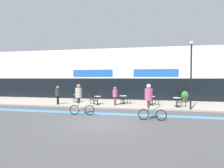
# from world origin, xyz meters

# --- Properties ---
(ground_plane) EXTENTS (120.00, 120.00, 0.00)m
(ground_plane) POSITION_xyz_m (0.00, 0.00, 0.00)
(ground_plane) COLOR #424244
(sidewalk_slab) EXTENTS (40.00, 5.50, 0.12)m
(sidewalk_slab) POSITION_xyz_m (0.00, 7.25, 0.06)
(sidewalk_slab) COLOR gray
(sidewalk_slab) RESTS_ON ground
(storefront_facade) EXTENTS (40.00, 4.06, 5.94)m
(storefront_facade) POSITION_xyz_m (0.00, 11.97, 2.96)
(storefront_facade) COLOR silver
(storefront_facade) RESTS_ON ground
(bike_lane_stripe) EXTENTS (36.00, 0.70, 0.01)m
(bike_lane_stripe) POSITION_xyz_m (0.00, 2.48, 0.00)
(bike_lane_stripe) COLOR #3D7AB7
(bike_lane_stripe) RESTS_ON ground
(bistro_table_0) EXTENTS (0.77, 0.77, 0.77)m
(bistro_table_0) POSITION_xyz_m (-4.33, 7.15, 0.68)
(bistro_table_0) COLOR black
(bistro_table_0) RESTS_ON sidewalk_slab
(bistro_table_1) EXTENTS (0.65, 0.65, 0.74)m
(bistro_table_1) POSITION_xyz_m (-1.86, 6.01, 0.65)
(bistro_table_1) COLOR black
(bistro_table_1) RESTS_ON sidewalk_slab
(bistro_table_2) EXTENTS (0.70, 0.70, 0.74)m
(bistro_table_2) POSITION_xyz_m (0.43, 6.96, 0.65)
(bistro_table_2) COLOR black
(bistro_table_2) RESTS_ON sidewalk_slab
(bistro_table_3) EXTENTS (0.75, 0.75, 0.77)m
(bistro_table_3) POSITION_xyz_m (3.01, 6.68, 0.67)
(bistro_table_3) COLOR black
(bistro_table_3) RESTS_ON sidewalk_slab
(bistro_table_4) EXTENTS (0.67, 0.67, 0.76)m
(bistro_table_4) POSITION_xyz_m (5.19, 6.00, 0.66)
(bistro_table_4) COLOR black
(bistro_table_4) RESTS_ON sidewalk_slab
(cafe_chair_0_near) EXTENTS (0.40, 0.58, 0.90)m
(cafe_chair_0_near) POSITION_xyz_m (-4.33, 6.53, 0.64)
(cafe_chair_0_near) COLOR black
(cafe_chair_0_near) RESTS_ON sidewalk_slab
(cafe_chair_1_near) EXTENTS (0.43, 0.59, 0.90)m
(cafe_chair_1_near) POSITION_xyz_m (-1.85, 5.38, 0.64)
(cafe_chair_1_near) COLOR black
(cafe_chair_1_near) RESTS_ON sidewalk_slab
(cafe_chair_1_side) EXTENTS (0.59, 0.44, 0.90)m
(cafe_chair_1_side) POSITION_xyz_m (-2.48, 6.00, 0.64)
(cafe_chair_1_side) COLOR black
(cafe_chair_1_side) RESTS_ON sidewalk_slab
(cafe_chair_2_near) EXTENTS (0.43, 0.59, 0.90)m
(cafe_chair_2_near) POSITION_xyz_m (0.42, 6.34, 0.64)
(cafe_chair_2_near) COLOR black
(cafe_chair_2_near) RESTS_ON sidewalk_slab
(cafe_chair_2_side) EXTENTS (0.58, 0.41, 0.90)m
(cafe_chair_2_side) POSITION_xyz_m (1.05, 6.97, 0.64)
(cafe_chair_2_side) COLOR black
(cafe_chair_2_side) RESTS_ON sidewalk_slab
(cafe_chair_3_near) EXTENTS (0.42, 0.59, 0.90)m
(cafe_chair_3_near) POSITION_xyz_m (3.01, 6.06, 0.64)
(cafe_chair_3_near) COLOR black
(cafe_chair_3_near) RESTS_ON sidewalk_slab
(cafe_chair_3_side) EXTENTS (0.59, 0.44, 0.90)m
(cafe_chair_3_side) POSITION_xyz_m (3.63, 6.69, 0.64)
(cafe_chair_3_side) COLOR black
(cafe_chair_3_side) RESTS_ON sidewalk_slab
(cafe_chair_4_near) EXTENTS (0.45, 0.60, 0.90)m
(cafe_chair_4_near) POSITION_xyz_m (5.18, 5.38, 0.64)
(cafe_chair_4_near) COLOR black
(cafe_chair_4_near) RESTS_ON sidewalk_slab
(cafe_chair_4_side) EXTENTS (0.59, 0.42, 0.90)m
(cafe_chair_4_side) POSITION_xyz_m (5.81, 6.00, 0.64)
(cafe_chair_4_side) COLOR black
(cafe_chair_4_side) RESTS_ON sidewalk_slab
(planter_pot) EXTENTS (0.73, 0.73, 1.13)m
(planter_pot) POSITION_xyz_m (6.43, 9.01, 0.73)
(planter_pot) COLOR brown
(planter_pot) RESTS_ON sidewalk_slab
(lamp_post) EXTENTS (0.26, 0.26, 5.28)m
(lamp_post) POSITION_xyz_m (5.98, 4.75, 3.16)
(lamp_post) COLOR black
(lamp_post) RESTS_ON sidewalk_slab
(cyclist_0) EXTENTS (1.77, 0.50, 2.13)m
(cyclist_0) POSITION_xyz_m (-1.97, 1.76, 1.23)
(cyclist_0) COLOR black
(cyclist_0) RESTS_ON ground
(cyclist_1) EXTENTS (1.70, 0.48, 2.20)m
(cyclist_1) POSITION_xyz_m (2.77, 1.11, 1.32)
(cyclist_1) COLOR black
(cyclist_1) RESTS_ON ground
(pedestrian_near_end) EXTENTS (0.49, 0.49, 1.69)m
(pedestrian_near_end) POSITION_xyz_m (-5.44, 5.19, 1.13)
(pedestrian_near_end) COLOR black
(pedestrian_near_end) RESTS_ON sidewalk_slab
(pedestrian_far_end) EXTENTS (0.45, 0.45, 1.65)m
(pedestrian_far_end) POSITION_xyz_m (-0.16, 5.74, 1.10)
(pedestrian_far_end) COLOR #4C3D2D
(pedestrian_far_end) RESTS_ON sidewalk_slab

